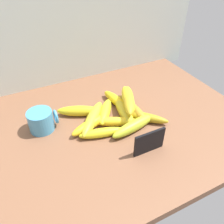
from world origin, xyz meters
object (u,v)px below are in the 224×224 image
Objects in this scene: banana_7 at (143,117)px; banana_12 at (128,99)px; banana_1 at (93,118)px; banana_10 at (102,133)px; banana_2 at (114,121)px; banana_3 at (89,125)px; chalkboard_sign at (149,143)px; banana_8 at (132,108)px; banana_0 at (105,111)px; banana_5 at (124,112)px; banana_9 at (117,101)px; banana_11 at (129,100)px; banana_6 at (134,126)px; coffee_mug at (42,121)px; banana_4 at (80,111)px.

banana_12 is at bearing 109.97° from banana_7.
banana_1 reaches higher than banana_10.
banana_2 is 9.43cm from banana_3.
chalkboard_sign is 21.32cm from banana_8.
banana_0 is 7.43cm from banana_5.
banana_10 is at bearing -89.53° from banana_1.
banana_9 is 7.98cm from banana_12.
banana_3 is at bearing -173.27° from banana_11.
banana_7 is at bearing -70.03° from banana_12.
banana_7 is (5.86, 3.30, -0.31)cm from banana_6.
banana_9 reaches higher than banana_10.
banana_0 is (23.94, -3.07, -1.88)cm from coffee_mug.
banana_5 reaches higher than banana_3.
banana_5 reaches higher than banana_10.
banana_7 is 9.00cm from banana_12.
banana_12 is at bearing -75.65° from banana_9.
banana_12 is (2.63, 2.04, 4.30)cm from banana_5.
banana_10 is at bearing 129.83° from chalkboard_sign.
coffee_mug is 0.62× the size of banana_9.
banana_5 is at bearing -96.71° from banana_9.
banana_4 is 0.95× the size of banana_11.
banana_3 is (-8.54, -4.60, -0.11)cm from banana_0.
banana_11 is (-1.48, 0.21, 4.26)cm from banana_8.
banana_1 is at bearing 90.47° from banana_10.
banana_8 reaches higher than banana_3.
coffee_mug is 0.66× the size of banana_3.
banana_5 is at bearing -31.11° from banana_0.
banana_11 reaches higher than banana_3.
banana_1 reaches higher than banana_4.
coffee_mug is at bearing 152.58° from banana_6.
banana_4 is (-13.78, 27.93, -1.78)cm from chalkboard_sign.
banana_1 is at bearing 117.22° from chalkboard_sign.
banana_11 is (32.76, -5.63, 2.55)cm from coffee_mug.
banana_12 is (1.64, -6.40, 4.46)cm from banana_9.
banana_10 is (-10.94, 13.12, -2.17)cm from chalkboard_sign.
banana_10 is 17.42cm from banana_11.
banana_8 is 4.52cm from banana_11.
coffee_mug is at bearing 161.20° from banana_7.
banana_2 and banana_10 have the same top height.
banana_11 is (8.17, 4.18, 4.69)cm from banana_2.
banana_9 is at bearing 84.63° from banana_6.
chalkboard_sign is 0.65× the size of banana_9.
coffee_mug is at bearing 170.33° from banana_8.
chalkboard_sign is 0.70× the size of banana_3.
banana_11 is at bearing 27.08° from banana_10.
banana_3 is 0.81× the size of banana_7.
banana_2 is at bearing -21.75° from coffee_mug.
banana_0 is 0.85× the size of banana_11.
banana_10 is (0.07, -8.29, -0.47)cm from banana_1.
banana_10 is (-17.73, -1.15, -0.07)cm from banana_7.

